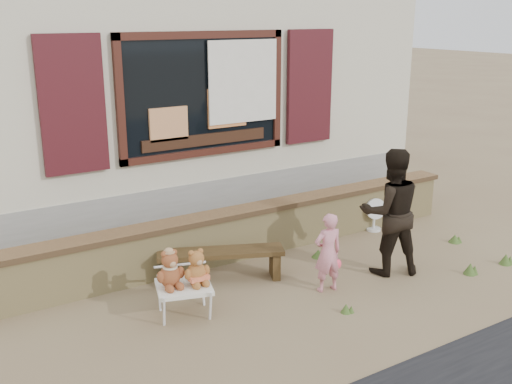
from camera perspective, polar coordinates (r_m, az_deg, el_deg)
ground at (r=7.30m, az=2.52°, el=-8.70°), size 80.00×80.00×0.00m
shopfront at (r=10.66m, az=-11.33°, el=10.28°), size 8.04×5.13×4.00m
brick_wall at (r=7.94m, az=-1.53°, el=-3.86°), size 7.10×0.36×0.67m
bench at (r=7.28m, az=-3.37°, el=-6.32°), size 1.52×0.90×0.39m
folding_chair at (r=6.50m, az=-6.89°, el=-9.05°), size 0.69×0.65×0.35m
teddy_bear_left at (r=6.38m, az=-8.22°, el=-7.20°), size 0.37×0.34×0.42m
teddy_bear_right at (r=6.42m, az=-5.71°, el=-7.05°), size 0.35×0.33×0.40m
child at (r=6.99m, az=6.85°, el=-5.74°), size 0.38×0.28×0.95m
adult at (r=7.50m, az=12.69°, el=-1.86°), size 0.94×0.85×1.59m
fan_right at (r=9.08m, az=11.21°, el=-2.10°), size 0.33×0.21×0.51m
grass_tufts at (r=7.77m, az=14.16°, el=-7.09°), size 5.56×1.63×0.15m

